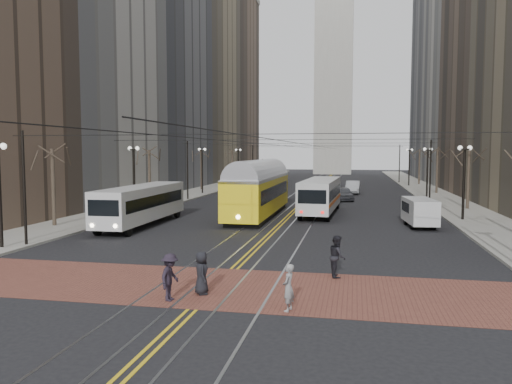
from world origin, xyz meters
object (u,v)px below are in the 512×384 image
at_px(transit_bus, 142,206).
at_px(sedan_grey, 344,194).
at_px(sedan_silver, 353,187).
at_px(streetcar, 259,194).
at_px(pedestrian_c, 337,256).
at_px(cargo_van, 420,213).
at_px(pedestrian_a, 202,273).
at_px(rear_bus, 321,197).
at_px(pedestrian_b, 288,288).
at_px(clock_tower, 335,25).
at_px(pedestrian_d, 170,277).

height_order(transit_bus, sedan_grey, transit_bus).
bearing_deg(sedan_silver, streetcar, -104.84).
distance_m(sedan_silver, pedestrian_c, 44.05).
distance_m(streetcar, pedestrian_c, 20.89).
distance_m(cargo_van, pedestrian_a, 21.86).
distance_m(cargo_van, sedan_grey, 19.79).
bearing_deg(rear_bus, pedestrian_b, -85.85).
height_order(sedan_grey, pedestrian_c, pedestrian_c).
distance_m(clock_tower, sedan_silver, 69.25).
xyz_separation_m(cargo_van, pedestrian_d, (-11.11, -20.33, -0.15)).
xyz_separation_m(sedan_silver, pedestrian_a, (-5.43, -47.70, 0.01)).
bearing_deg(clock_tower, sedan_silver, -85.01).
xyz_separation_m(clock_tower, sedan_grey, (4.23, -68.91, -35.20)).
distance_m(clock_tower, transit_bus, 97.82).
height_order(streetcar, pedestrian_d, streetcar).
relative_size(clock_tower, cargo_van, 14.28).
bearing_deg(clock_tower, pedestrian_c, -87.39).
height_order(cargo_van, pedestrian_d, cargo_van).
xyz_separation_m(cargo_van, pedestrian_b, (-6.75, -20.66, -0.20)).
relative_size(pedestrian_a, pedestrian_d, 0.94).
bearing_deg(clock_tower, pedestrian_a, -90.13).
bearing_deg(pedestrian_d, sedan_silver, -2.81).
relative_size(clock_tower, rear_bus, 5.71).
height_order(rear_bus, pedestrian_d, rear_bus).
distance_m(rear_bus, pedestrian_a, 25.64).
xyz_separation_m(sedan_silver, pedestrian_d, (-6.30, -48.71, 0.06)).
bearing_deg(pedestrian_d, pedestrian_c, -46.76).
height_order(sedan_silver, pedestrian_a, pedestrian_a).
relative_size(pedestrian_b, pedestrian_d, 0.93).
bearing_deg(transit_bus, sedan_grey, 56.79).
relative_size(streetcar, sedan_silver, 3.09).
relative_size(streetcar, pedestrian_c, 8.53).
bearing_deg(streetcar, pedestrian_c, -69.90).
bearing_deg(pedestrian_c, pedestrian_b, 154.43).
distance_m(pedestrian_b, pedestrian_d, 4.38).
relative_size(transit_bus, rear_bus, 1.01).
height_order(rear_bus, pedestrian_b, rear_bus).
height_order(clock_tower, cargo_van, clock_tower).
bearing_deg(rear_bus, cargo_van, -36.91).
height_order(streetcar, rear_bus, streetcar).
height_order(cargo_van, pedestrian_a, cargo_van).
distance_m(rear_bus, pedestrian_b, 26.85).
bearing_deg(transit_bus, clock_tower, 83.15).
xyz_separation_m(sedan_silver, pedestrian_b, (-1.94, -49.05, -0.00)).
bearing_deg(sedan_grey, cargo_van, -82.92).
bearing_deg(sedan_grey, sedan_silver, 74.32).
distance_m(streetcar, sedan_grey, 16.48).
xyz_separation_m(sedan_grey, pedestrian_d, (-5.34, -39.25, 0.11)).
relative_size(sedan_silver, pedestrian_c, 2.76).
relative_size(clock_tower, transit_bus, 5.68).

